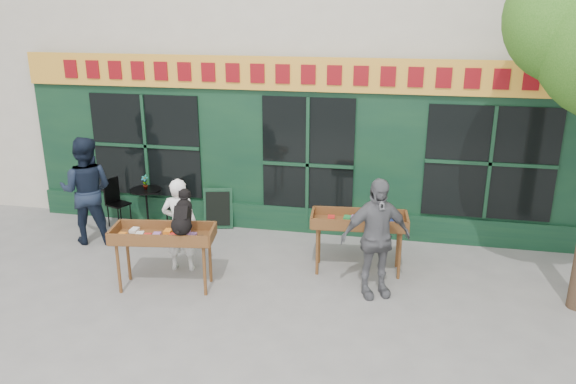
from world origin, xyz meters
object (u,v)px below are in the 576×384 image
object	(u,v)px
book_cart_center	(163,238)
man_right	(376,238)
woman	(180,225)
book_cart_right	(359,224)
man_left	(87,190)
bistro_table	(146,200)
dog	(182,212)

from	to	relation	value
book_cart_center	man_right	world-z (taller)	man_right
woman	man_right	size ratio (longest dim) A/B	0.85
book_cart_right	man_left	size ratio (longest dim) A/B	0.79
book_cart_right	bistro_table	world-z (taller)	book_cart_right
man_right	bistro_table	distance (m)	4.92
woman	bistro_table	world-z (taller)	woman
book_cart_right	man_left	world-z (taller)	man_left
man_right	book_cart_right	bearing A→B (deg)	87.01
dog	woman	bearing A→B (deg)	108.09
dog	woman	size ratio (longest dim) A/B	0.38
dog	man_left	world-z (taller)	man_left
bistro_table	dog	bearing A→B (deg)	-53.75
woman	book_cart_right	world-z (taller)	woman
man_left	woman	bearing A→B (deg)	146.81
bistro_table	man_left	xyz separation A→B (m)	(-0.70, -0.90, 0.44)
book_cart_center	bistro_table	xyz separation A→B (m)	(-1.38, 2.31, -0.28)
dog	woman	world-z (taller)	dog
bistro_table	book_cart_right	bearing A→B (deg)	-15.12
man_right	man_left	bearing A→B (deg)	144.46
dog	book_cart_right	size ratio (longest dim) A/B	0.39
book_cart_right	man_left	xyz separation A→B (m)	(-4.92, 0.24, 0.16)
man_right	bistro_table	world-z (taller)	man_right
dog	man_right	distance (m)	2.85
woman	man_right	xyz separation A→B (m)	(3.14, -0.23, 0.13)
woman	man_right	world-z (taller)	man_right
woman	book_cart_right	distance (m)	2.89
book_cart_center	book_cart_right	xyz separation A→B (m)	(2.84, 1.17, 0.00)
book_cart_right	man_right	world-z (taller)	man_right
dog	woman	xyz separation A→B (m)	(-0.35, 0.70, -0.51)
book_cart_center	woman	xyz separation A→B (m)	(0.00, 0.65, -0.04)
book_cart_right	book_cart_center	bearing A→B (deg)	-162.35
man_left	bistro_table	bearing A→B (deg)	-140.93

